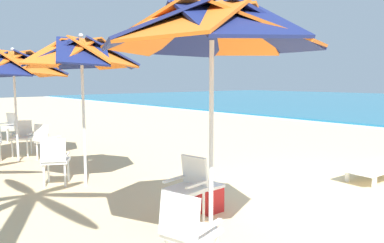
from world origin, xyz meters
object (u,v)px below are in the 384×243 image
Objects in this scene: plastic_chair_2 at (55,158)px; plastic_chair_3 at (46,139)px; beach_umbrella_0 at (212,29)px; plastic_chair_6 at (9,125)px; plastic_chair_4 at (22,136)px; plastic_chair_0 at (187,229)px; beach_umbrella_2 at (13,65)px; beach_umbrella_1 at (82,55)px; plastic_chair_1 at (188,185)px; cooler_box at (205,196)px; sun_lounger_1 at (384,163)px.

plastic_chair_3 is (-2.24, 0.62, 0.00)m from plastic_chair_2.
beach_umbrella_0 is 9.50m from plastic_chair_6.
plastic_chair_3 is 3.45m from plastic_chair_6.
plastic_chair_0 is at bearing -4.91° from plastic_chair_4.
beach_umbrella_2 is (-2.55, 0.08, 1.73)m from plastic_chair_2.
beach_umbrella_0 is 3.19× the size of plastic_chair_2.
beach_umbrella_0 reaches higher than beach_umbrella_1.
beach_umbrella_0 is 2.11m from plastic_chair_1.
plastic_chair_6 is 8.35m from cooler_box.
plastic_chair_3 is at bearing -178.77° from plastic_chair_1.
plastic_chair_0 is 1.73× the size of cooler_box.
plastic_chair_1 is 1.00× the size of plastic_chair_2.
plastic_chair_0 is 1.00× the size of plastic_chair_3.
plastic_chair_6 is at bearing -176.88° from cooler_box.
plastic_chair_2 is at bearing -6.77° from plastic_chair_4.
plastic_chair_1 is at bearing -101.05° from sun_lounger_1.
cooler_box is (-0.15, 0.45, -0.30)m from plastic_chair_1.
beach_umbrella_0 is 3.19× the size of plastic_chair_6.
plastic_chair_0 and plastic_chair_4 have the same top height.
plastic_chair_1 is 1.00× the size of plastic_chair_3.
beach_umbrella_0 is 3.19× the size of plastic_chair_4.
plastic_chair_6 is 0.39× the size of sun_lounger_1.
plastic_chair_0 and plastic_chair_3 have the same top height.
plastic_chair_2 is at bearing -156.01° from cooler_box.
beach_umbrella_0 reaches higher than plastic_chair_6.
plastic_chair_2 is 0.39× the size of sun_lounger_1.
cooler_box is (2.28, 0.78, -2.11)m from beach_umbrella_1.
beach_umbrella_1 is 3.18m from plastic_chair_3.
beach_umbrella_2 reaches higher than plastic_chair_0.
beach_umbrella_2 reaches higher than plastic_chair_2.
plastic_chair_1 and plastic_chair_3 have the same top height.
plastic_chair_6 is at bearing 174.33° from plastic_chair_0.
plastic_chair_2 is at bearing -125.91° from sun_lounger_1.
beach_umbrella_2 is at bearing 178.09° from plastic_chair_2.
plastic_chair_0 is 3.91m from plastic_chair_2.
plastic_chair_2 is at bearing -174.35° from beach_umbrella_0.
beach_umbrella_2 is at bearing -11.47° from plastic_chair_6.
plastic_chair_4 is (-7.13, 0.61, 0.00)m from plastic_chair_0.
plastic_chair_0 reaches higher than cooler_box.
plastic_chair_3 is at bearing -173.51° from cooler_box.
plastic_chair_1 reaches higher than cooler_box.
plastic_chair_1 is (-0.81, 0.37, -1.91)m from beach_umbrella_0.
beach_umbrella_0 is 6.17m from beach_umbrella_2.
beach_umbrella_2 is 1.19× the size of sun_lounger_1.
plastic_chair_1 is at bearing 7.69° from beach_umbrella_1.
beach_umbrella_2 is at bearing -173.84° from beach_umbrella_1.
plastic_chair_6 is (-2.47, 0.34, 0.00)m from plastic_chair_4.
sun_lounger_1 is at bearing 36.81° from plastic_chair_3.
plastic_chair_3 is at bearing -1.69° from plastic_chair_6.
plastic_chair_2 is at bearing 176.63° from plastic_chair_0.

